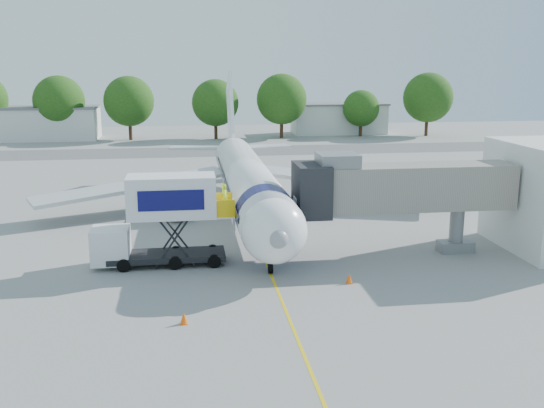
{
  "coord_description": "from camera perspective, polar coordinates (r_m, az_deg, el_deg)",
  "views": [
    {
      "loc": [
        -4.58,
        -42.72,
        11.89
      ],
      "look_at": [
        0.67,
        -5.4,
        3.2
      ],
      "focal_mm": 40.0,
      "sensor_mm": 36.0,
      "label": 1
    }
  ],
  "objects": [
    {
      "name": "tree_c",
      "position": [
        100.74,
        -13.32,
        9.39
      ],
      "size": [
        7.98,
        7.98,
        10.18
      ],
      "color": "#382314",
      "rests_on": "ground"
    },
    {
      "name": "tree_e",
      "position": [
        100.51,
        0.91,
        9.83
      ],
      "size": [
        8.22,
        8.22,
        10.49
      ],
      "color": "#382314",
      "rests_on": "ground"
    },
    {
      "name": "catering_hiloader",
      "position": [
        36.9,
        -10.38,
        -1.56
      ],
      "size": [
        8.5,
        2.44,
        5.5
      ],
      "color": "black",
      "rests_on": "ground"
    },
    {
      "name": "safety_cone_b",
      "position": [
        29.2,
        -8.29,
        -10.58
      ],
      "size": [
        0.38,
        0.38,
        0.6
      ],
      "color": "#FF5C0D",
      "rests_on": "ground"
    },
    {
      "name": "tree_f",
      "position": [
        104.2,
        8.39,
        8.9
      ],
      "size": [
        6.1,
        6.1,
        7.78
      ],
      "color": "#382314",
      "rests_on": "ground"
    },
    {
      "name": "tree_d",
      "position": [
        99.75,
        -5.36,
        9.46
      ],
      "size": [
        7.56,
        7.56,
        9.64
      ],
      "color": "#382314",
      "rests_on": "ground"
    },
    {
      "name": "taxiway_strip",
      "position": [
        85.67,
        -4.89,
        4.96
      ],
      "size": [
        120.0,
        10.0,
        0.01
      ],
      "primitive_type": "cube",
      "color": "#59595B",
      "rests_on": "ground"
    },
    {
      "name": "outbuilding_left",
      "position": [
        105.76,
        -20.94,
        7.13
      ],
      "size": [
        18.4,
        8.4,
        5.3
      ],
      "color": "silver",
      "rests_on": "ground"
    },
    {
      "name": "safety_cone_a",
      "position": [
        34.2,
        7.28,
        -6.96
      ],
      "size": [
        0.37,
        0.37,
        0.6
      ],
      "color": "#FF5C0D",
      "rests_on": "ground"
    },
    {
      "name": "tree_b",
      "position": [
        103.49,
        -19.41,
        9.12
      ],
      "size": [
        8.04,
        8.04,
        10.25
      ],
      "color": "#382314",
      "rests_on": "ground"
    },
    {
      "name": "jet_bridge",
      "position": [
        38.61,
        11.16,
        1.46
      ],
      "size": [
        13.9,
        3.2,
        6.6
      ],
      "color": "gray",
      "rests_on": "ground"
    },
    {
      "name": "ground",
      "position": [
        44.58,
        -1.83,
        -2.49
      ],
      "size": [
        160.0,
        160.0,
        0.0
      ],
      "primitive_type": "plane",
      "color": "gray",
      "rests_on": "ground"
    },
    {
      "name": "tree_g",
      "position": [
        107.03,
        14.47,
        9.68
      ],
      "size": [
        8.35,
        8.35,
        10.64
      ],
      "color": "#382314",
      "rests_on": "ground"
    },
    {
      "name": "outbuilding_right",
      "position": [
        108.43,
        6.27,
        8.03
      ],
      "size": [
        16.4,
        7.4,
        5.3
      ],
      "color": "silver",
      "rests_on": "ground"
    },
    {
      "name": "guidance_line",
      "position": [
        44.58,
        -1.83,
        -2.48
      ],
      "size": [
        0.15,
        70.0,
        0.01
      ],
      "primitive_type": "cube",
      "color": "yellow",
      "rests_on": "ground"
    },
    {
      "name": "aircraft",
      "position": [
        47.9,
        -2.39,
        2.22
      ],
      "size": [
        34.17,
        37.73,
        11.35
      ],
      "color": "white",
      "rests_on": "ground"
    },
    {
      "name": "ground_tug",
      "position": [
        29.49,
        -1.96,
        -9.28
      ],
      "size": [
        3.5,
        1.9,
        1.37
      ],
      "rotation": [
        0.0,
        0.0,
        -0.04
      ],
      "color": "white",
      "rests_on": "ground"
    }
  ]
}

